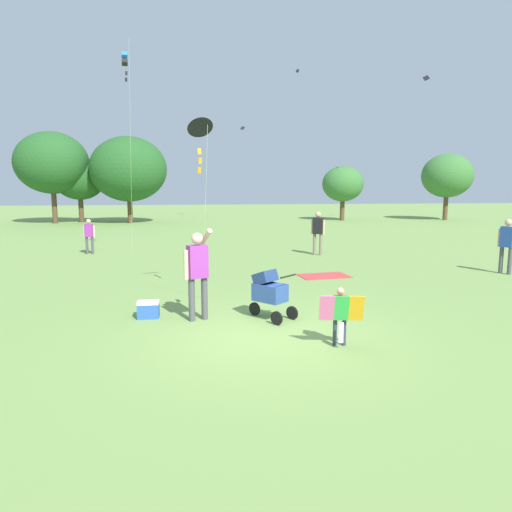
% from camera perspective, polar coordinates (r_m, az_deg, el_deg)
% --- Properties ---
extents(ground_plane, '(120.00, 120.00, 0.00)m').
position_cam_1_polar(ground_plane, '(8.82, 1.26, -9.53)').
color(ground_plane, '#75994C').
extents(treeline_distant, '(44.24, 5.47, 6.55)m').
position_cam_1_polar(treeline_distant, '(35.95, -13.96, 9.98)').
color(treeline_distant, brown).
rests_on(treeline_distant, ground).
extents(child_with_butterfly_kite, '(0.75, 0.41, 1.02)m').
position_cam_1_polar(child_with_butterfly_kite, '(8.18, 10.22, -6.61)').
color(child_with_butterfly_kite, '#33384C').
rests_on(child_with_butterfly_kite, ground).
extents(person_adult_flyer, '(0.59, 0.67, 1.89)m').
position_cam_1_polar(person_adult_flyer, '(9.57, -7.13, -1.45)').
color(person_adult_flyer, '#4C4C51').
rests_on(person_adult_flyer, ground).
extents(stroller, '(0.95, 1.00, 1.03)m').
position_cam_1_polar(stroller, '(9.69, 1.61, -4.16)').
color(stroller, black).
rests_on(stroller, ground).
extents(kite_adult_black, '(0.73, 2.05, 4.31)m').
position_cam_1_polar(kite_adult_black, '(11.36, -6.81, 15.05)').
color(kite_adult_black, black).
rests_on(kite_adult_black, ground).
extents(kite_orange_delta, '(0.67, 3.15, 7.50)m').
position_cam_1_polar(kite_orange_delta, '(18.83, -15.66, 21.66)').
color(kite_orange_delta, blue).
rests_on(kite_orange_delta, ground).
extents(person_red_shirt, '(0.45, 0.20, 1.41)m').
position_cam_1_polar(person_red_shirt, '(19.99, -19.62, 2.60)').
color(person_red_shirt, '#4C4C51').
rests_on(person_red_shirt, ground).
extents(person_sitting_far, '(0.39, 0.48, 1.72)m').
position_cam_1_polar(person_sitting_far, '(16.50, 28.19, 1.55)').
color(person_sitting_far, '#4C4C51').
rests_on(person_sitting_far, ground).
extents(person_couple_left, '(0.48, 0.39, 1.72)m').
position_cam_1_polar(person_couple_left, '(18.71, 7.53, 3.20)').
color(person_couple_left, '#7F705B').
rests_on(person_couple_left, ground).
extents(picnic_blanket, '(1.62, 1.18, 0.02)m').
position_cam_1_polar(picnic_blanket, '(14.47, 8.27, -2.41)').
color(picnic_blanket, '#CC3D3D').
rests_on(picnic_blanket, ground).
extents(cooler_box, '(0.45, 0.33, 0.35)m').
position_cam_1_polar(cooler_box, '(10.11, -12.96, -6.35)').
color(cooler_box, '#2D5BB7').
rests_on(cooler_box, ground).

